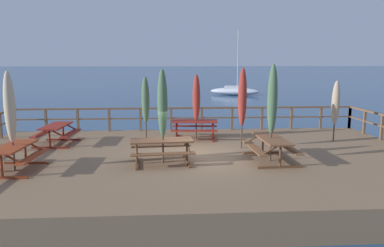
# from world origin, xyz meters

# --- Properties ---
(ground_plane) EXTENTS (600.00, 600.00, 0.00)m
(ground_plane) POSITION_xyz_m (0.00, 0.00, 0.00)
(ground_plane) COLOR navy
(wooden_deck) EXTENTS (16.16, 9.81, 0.83)m
(wooden_deck) POSITION_xyz_m (0.00, 0.00, 0.41)
(wooden_deck) COLOR #846647
(wooden_deck) RESTS_ON ground
(railing_waterside_far) EXTENTS (15.96, 0.10, 1.09)m
(railing_waterside_far) POSITION_xyz_m (-0.00, 4.75, 1.56)
(railing_waterside_far) COLOR brown
(railing_waterside_far) RESTS_ON wooden_deck
(picnic_table_front_right) EXTENTS (1.49, 1.93, 0.78)m
(picnic_table_front_right) POSITION_xyz_m (-5.42, -1.44, 1.38)
(picnic_table_front_right) COLOR #993819
(picnic_table_front_right) RESTS_ON wooden_deck
(picnic_table_back_right) EXTENTS (1.52, 1.89, 0.78)m
(picnic_table_back_right) POSITION_xyz_m (-5.23, 2.09, 1.38)
(picnic_table_back_right) COLOR maroon
(picnic_table_back_right) RESTS_ON wooden_deck
(picnic_table_mid_right) EXTENTS (1.48, 2.22, 0.78)m
(picnic_table_mid_right) POSITION_xyz_m (2.50, -0.77, 1.39)
(picnic_table_mid_right) COLOR brown
(picnic_table_mid_right) RESTS_ON wooden_deck
(picnic_table_mid_centre) EXTENTS (2.01, 1.57, 0.78)m
(picnic_table_mid_centre) POSITION_xyz_m (0.24, 2.81, 1.39)
(picnic_table_mid_centre) COLOR maroon
(picnic_table_mid_centre) RESTS_ON wooden_deck
(picnic_table_front_left) EXTENTS (2.08, 1.56, 0.78)m
(picnic_table_front_left) POSITION_xyz_m (-1.06, -0.89, 1.39)
(picnic_table_front_left) COLOR brown
(picnic_table_front_left) RESTS_ON wooden_deck
(patio_umbrella_short_mid) EXTENTS (0.32, 0.32, 2.96)m
(patio_umbrella_short_mid) POSITION_xyz_m (-5.45, -1.37, 2.71)
(patio_umbrella_short_mid) COLOR #4C3828
(patio_umbrella_short_mid) RESTS_ON wooden_deck
(patio_umbrella_tall_back_left) EXTENTS (0.32, 0.32, 2.62)m
(patio_umbrella_tall_back_left) POSITION_xyz_m (-1.77, 2.59, 2.49)
(patio_umbrella_tall_back_left) COLOR #4C3828
(patio_umbrella_tall_back_left) RESTS_ON wooden_deck
(patio_umbrella_short_front) EXTENTS (0.32, 0.32, 3.15)m
(patio_umbrella_short_front) POSITION_xyz_m (2.47, -0.83, 2.83)
(patio_umbrella_short_front) COLOR #4C3828
(patio_umbrella_short_front) RESTS_ON wooden_deck
(patio_umbrella_tall_back_right) EXTENTS (0.32, 0.32, 2.70)m
(patio_umbrella_tall_back_right) POSITION_xyz_m (0.31, 2.79, 2.54)
(patio_umbrella_tall_back_right) COLOR #4C3828
(patio_umbrella_tall_back_right) RESTS_ON wooden_deck
(patio_umbrella_short_back) EXTENTS (0.32, 0.32, 3.00)m
(patio_umbrella_short_back) POSITION_xyz_m (-1.03, -0.83, 2.74)
(patio_umbrella_short_back) COLOR #4C3828
(patio_umbrella_short_back) RESTS_ON wooden_deck
(patio_umbrella_tall_mid_left) EXTENTS (0.32, 0.32, 2.47)m
(patio_umbrella_tall_mid_left) POSITION_xyz_m (5.88, 1.99, 2.39)
(patio_umbrella_tall_mid_left) COLOR #4C3828
(patio_umbrella_tall_mid_left) RESTS_ON wooden_deck
(patio_umbrella_tall_front) EXTENTS (0.32, 0.32, 3.00)m
(patio_umbrella_tall_front) POSITION_xyz_m (1.87, 1.00, 2.74)
(patio_umbrella_tall_front) COLOR #4C3828
(patio_umbrella_tall_front) RESTS_ON wooden_deck
(sailboat_distant) EXTENTS (6.21, 3.68, 7.72)m
(sailboat_distant) POSITION_xyz_m (7.16, 31.68, 0.51)
(sailboat_distant) COLOR silver
(sailboat_distant) RESTS_ON ground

